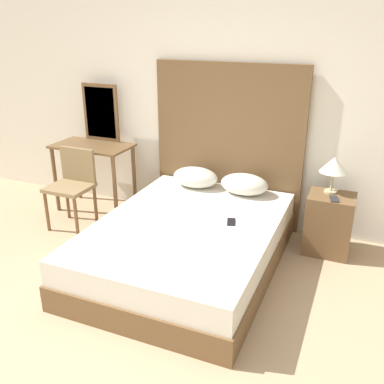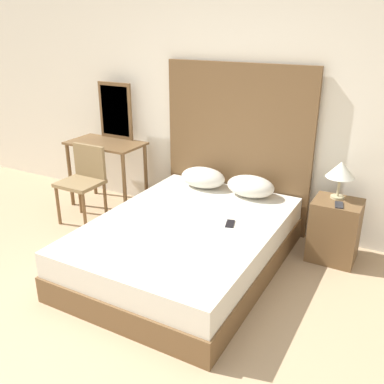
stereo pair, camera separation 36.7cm
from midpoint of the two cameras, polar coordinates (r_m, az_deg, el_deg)
ground_plane at (r=3.04m, az=-13.03°, el=-22.59°), size 16.00×16.00×0.00m
wall_back at (r=4.56m, az=8.45°, el=12.11°), size 10.00×0.06×2.70m
bed at (r=3.90m, az=1.96°, el=-7.05°), size 1.54×2.12×0.44m
headboard at (r=4.58m, az=8.27°, el=5.92°), size 1.62×0.05×1.73m
pillow_left at (r=4.56m, az=3.79°, el=1.90°), size 0.49×0.33×0.21m
pillow_right at (r=4.38m, az=10.21°, el=0.70°), size 0.49×0.33×0.21m
phone_on_bed at (r=3.79m, az=7.88°, el=-4.26°), size 0.11×0.16×0.01m
nightstand at (r=4.25m, az=20.84°, el=-4.87°), size 0.43×0.37×0.59m
table_lamp at (r=4.12m, az=21.68°, el=2.63°), size 0.26×0.26×0.35m
phone_on_nightstand at (r=4.05m, az=21.51°, el=-1.66°), size 0.10×0.16×0.01m
vanity_desk at (r=5.09m, az=-9.35°, el=4.89°), size 0.89×0.50×0.79m
vanity_mirror at (r=5.15m, az=-8.15°, el=10.65°), size 0.45×0.03×0.66m
chair at (r=4.79m, az=-12.10°, el=1.88°), size 0.44×0.40×0.85m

